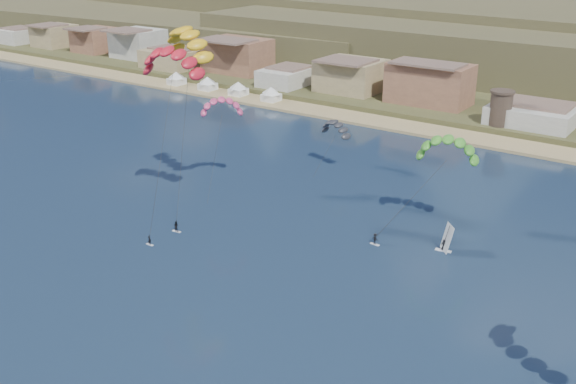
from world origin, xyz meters
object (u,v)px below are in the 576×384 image
Objects in this scene: watchtower at (501,108)px; kitesurfer_red at (171,57)px; kitesurfer_green at (447,145)px; windsurfer at (445,243)px; kitesurfer_yellow at (189,38)px.

watchtower is 0.28× the size of kitesurfer_red.
kitesurfer_green is 4.26× the size of windsurfer.
watchtower is at bearing 68.49° from kitesurfer_yellow.
kitesurfer_red reaches higher than kitesurfer_green.
kitesurfer_red is (-27.17, -82.41, 21.59)m from watchtower.
watchtower is 89.41m from kitesurfer_red.
kitesurfer_green is (11.07, -60.97, 8.46)m from watchtower.
windsurfer is at bearing -61.55° from kitesurfer_green.
kitesurfer_yellow reaches higher than kitesurfer_red.
kitesurfer_green is 15.49m from windsurfer.
kitesurfer_red is at bearing -108.24° from watchtower.
kitesurfer_red is at bearing -150.73° from kitesurfer_green.
kitesurfer_green reaches higher than watchtower.
kitesurfer_yellow is at bearing 110.69° from kitesurfer_red.
kitesurfer_red is 6.86× the size of windsurfer.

